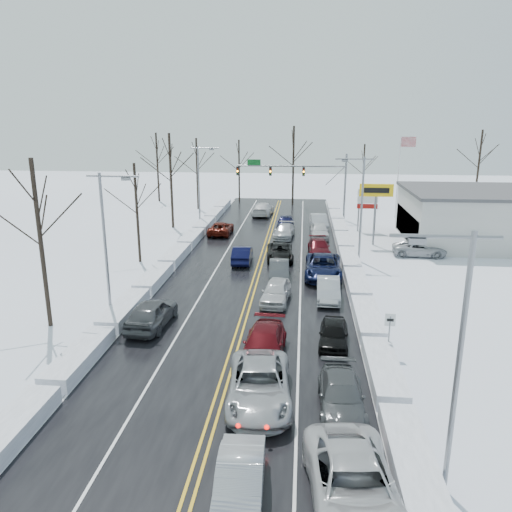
# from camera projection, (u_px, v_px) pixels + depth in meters

# --- Properties ---
(ground) EXTENTS (160.00, 160.00, 0.00)m
(ground) POSITION_uv_depth(u_px,v_px,m) (250.00, 297.00, 34.86)
(ground) COLOR silver
(ground) RESTS_ON ground
(road_surface) EXTENTS (14.00, 84.00, 0.01)m
(road_surface) POSITION_uv_depth(u_px,v_px,m) (253.00, 288.00, 36.78)
(road_surface) COLOR black
(road_surface) RESTS_ON ground
(snow_bank_left) EXTENTS (1.48, 72.00, 0.78)m
(snow_bank_left) POSITION_uv_depth(u_px,v_px,m) (152.00, 285.00, 37.47)
(snow_bank_left) COLOR white
(snow_bank_left) RESTS_ON ground
(snow_bank_right) EXTENTS (1.48, 72.00, 0.78)m
(snow_bank_right) POSITION_uv_depth(u_px,v_px,m) (357.00, 291.00, 36.08)
(snow_bank_right) COLOR white
(snow_bank_right) RESTS_ON ground
(traffic_signal_mast) EXTENTS (13.28, 0.39, 8.00)m
(traffic_signal_mast) POSITION_uv_depth(u_px,v_px,m) (303.00, 175.00, 59.91)
(traffic_signal_mast) COLOR slate
(traffic_signal_mast) RESTS_ON ground
(tires_plus_sign) EXTENTS (3.20, 0.34, 6.00)m
(tires_plus_sign) POSITION_uv_depth(u_px,v_px,m) (376.00, 194.00, 47.89)
(tires_plus_sign) COLOR slate
(tires_plus_sign) RESTS_ON ground
(used_vehicles_sign) EXTENTS (2.20, 0.22, 4.65)m
(used_vehicles_sign) POSITION_uv_depth(u_px,v_px,m) (368.00, 202.00, 54.10)
(used_vehicles_sign) COLOR slate
(used_vehicles_sign) RESTS_ON ground
(speed_limit_sign) EXTENTS (0.55, 0.09, 2.35)m
(speed_limit_sign) POSITION_uv_depth(u_px,v_px,m) (390.00, 326.00, 26.00)
(speed_limit_sign) COLOR slate
(speed_limit_sign) RESTS_ON ground
(flagpole) EXTENTS (1.87, 1.20, 10.00)m
(flagpole) POSITION_uv_depth(u_px,v_px,m) (400.00, 170.00, 60.64)
(flagpole) COLOR silver
(flagpole) RESTS_ON ground
(dealership_building) EXTENTS (20.40, 12.40, 5.30)m
(dealership_building) POSITION_uv_depth(u_px,v_px,m) (511.00, 217.00, 49.21)
(dealership_building) COLOR beige
(dealership_building) RESTS_ON ground
(streetlight_se) EXTENTS (3.20, 0.25, 9.00)m
(streetlight_se) POSITION_uv_depth(u_px,v_px,m) (454.00, 347.00, 15.41)
(streetlight_se) COLOR slate
(streetlight_se) RESTS_ON ground
(streetlight_ne) EXTENTS (3.20, 0.25, 9.00)m
(streetlight_ne) POSITION_uv_depth(u_px,v_px,m) (360.00, 201.00, 42.26)
(streetlight_ne) COLOR slate
(streetlight_ne) RESTS_ON ground
(streetlight_sw) EXTENTS (3.20, 0.25, 9.00)m
(streetlight_sw) POSITION_uv_depth(u_px,v_px,m) (107.00, 234.00, 30.36)
(streetlight_sw) COLOR slate
(streetlight_sw) RESTS_ON ground
(streetlight_nw) EXTENTS (3.20, 0.25, 9.00)m
(streetlight_nw) POSITION_uv_depth(u_px,v_px,m) (200.00, 179.00, 57.21)
(streetlight_nw) COLOR slate
(streetlight_nw) RESTS_ON ground
(tree_left_b) EXTENTS (4.00, 4.00, 10.00)m
(tree_left_b) POSITION_uv_depth(u_px,v_px,m) (37.00, 212.00, 28.28)
(tree_left_b) COLOR #2D231C
(tree_left_b) RESTS_ON ground
(tree_left_c) EXTENTS (3.40, 3.40, 8.50)m
(tree_left_c) POSITION_uv_depth(u_px,v_px,m) (136.00, 194.00, 41.90)
(tree_left_c) COLOR #2D231C
(tree_left_c) RESTS_ON ground
(tree_left_d) EXTENTS (4.20, 4.20, 10.50)m
(tree_left_d) POSITION_uv_depth(u_px,v_px,m) (170.00, 162.00, 55.01)
(tree_left_d) COLOR #2D231C
(tree_left_d) RESTS_ON ground
(tree_left_e) EXTENTS (3.80, 3.80, 9.50)m
(tree_left_e) POSITION_uv_depth(u_px,v_px,m) (197.00, 160.00, 66.67)
(tree_left_e) COLOR #2D231C
(tree_left_e) RESTS_ON ground
(tree_far_a) EXTENTS (4.00, 4.00, 10.00)m
(tree_far_a) POSITION_uv_depth(u_px,v_px,m) (157.00, 154.00, 72.99)
(tree_far_a) COLOR #2D231C
(tree_far_a) RESTS_ON ground
(tree_far_b) EXTENTS (3.60, 3.60, 9.00)m
(tree_far_b) POSITION_uv_depth(u_px,v_px,m) (239.00, 159.00, 73.03)
(tree_far_b) COLOR #2D231C
(tree_far_b) RESTS_ON ground
(tree_far_c) EXTENTS (4.40, 4.40, 11.00)m
(tree_far_c) POSITION_uv_depth(u_px,v_px,m) (294.00, 150.00, 70.01)
(tree_far_c) COLOR #2D231C
(tree_far_c) RESTS_ON ground
(tree_far_d) EXTENTS (3.40, 3.40, 8.50)m
(tree_far_d) POSITION_uv_depth(u_px,v_px,m) (364.00, 162.00, 71.00)
(tree_far_d) COLOR #2D231C
(tree_far_d) RESTS_ON ground
(tree_far_e) EXTENTS (4.20, 4.20, 10.50)m
(tree_far_e) POSITION_uv_depth(u_px,v_px,m) (480.00, 153.00, 69.64)
(tree_far_e) COLOR #2D231C
(tree_far_e) RESTS_ON ground
(queued_car_1) EXTENTS (1.71, 4.44, 1.44)m
(queued_car_1) POSITION_uv_depth(u_px,v_px,m) (240.00, 501.00, 16.36)
(queued_car_1) COLOR #9FA2A7
(queued_car_1) RESTS_ON ground
(queued_car_2) EXTENTS (3.17, 6.13, 1.65)m
(queued_car_2) POSITION_uv_depth(u_px,v_px,m) (259.00, 401.00, 22.11)
(queued_car_2) COLOR #9FA2A7
(queued_car_2) RESTS_ON ground
(queued_car_3) EXTENTS (2.37, 5.23, 1.49)m
(queued_car_3) POSITION_uv_depth(u_px,v_px,m) (264.00, 357.00, 26.24)
(queued_car_3) COLOR #500A10
(queued_car_3) RESTS_ON ground
(queued_car_4) EXTENTS (2.14, 4.54, 1.50)m
(queued_car_4) POSITION_uv_depth(u_px,v_px,m) (276.00, 302.00, 33.96)
(queued_car_4) COLOR silver
(queued_car_4) RESTS_ON ground
(queued_car_5) EXTENTS (1.71, 4.37, 1.42)m
(queued_car_5) POSITION_uv_depth(u_px,v_px,m) (279.00, 279.00, 38.84)
(queued_car_5) COLOR #3D3F42
(queued_car_5) RESTS_ON ground
(queued_car_6) EXTENTS (2.61, 5.05, 1.36)m
(queued_car_6) POSITION_uv_depth(u_px,v_px,m) (280.00, 259.00, 44.14)
(queued_car_6) COLOR black
(queued_car_6) RESTS_ON ground
(queued_car_7) EXTENTS (2.34, 4.88, 1.37)m
(queued_car_7) POSITION_uv_depth(u_px,v_px,m) (284.00, 238.00, 52.17)
(queued_car_7) COLOR #A9ABB1
(queued_car_7) RESTS_ON ground
(queued_car_8) EXTENTS (1.90, 4.49, 1.52)m
(queued_car_8) POSITION_uv_depth(u_px,v_px,m) (285.00, 229.00, 56.10)
(queued_car_8) COLOR black
(queued_car_8) RESTS_ON ground
(queued_car_10) EXTENTS (3.38, 6.33, 1.69)m
(queued_car_10) POSITION_uv_depth(u_px,v_px,m) (352.00, 508.00, 16.07)
(queued_car_10) COLOR #BBBBBE
(queued_car_10) RESTS_ON ground
(queued_car_11) EXTENTS (1.96, 4.73, 1.37)m
(queued_car_11) POSITION_uv_depth(u_px,v_px,m) (340.00, 409.00, 21.51)
(queued_car_11) COLOR #434749
(queued_car_11) RESTS_ON ground
(queued_car_12) EXTENTS (1.85, 4.02, 1.34)m
(queued_car_12) POSITION_uv_depth(u_px,v_px,m) (333.00, 345.00, 27.59)
(queued_car_12) COLOR black
(queued_car_12) RESTS_ON ground
(queued_car_13) EXTENTS (1.62, 4.46, 1.46)m
(queued_car_13) POSITION_uv_depth(u_px,v_px,m) (328.00, 299.00, 34.48)
(queued_car_13) COLOR #A3A6AB
(queued_car_13) RESTS_ON ground
(queued_car_14) EXTENTS (2.97, 6.18, 1.70)m
(queued_car_14) POSITION_uv_depth(u_px,v_px,m) (323.00, 277.00, 39.34)
(queued_car_14) COLOR black
(queued_car_14) RESTS_ON ground
(queued_car_15) EXTENTS (2.14, 4.76, 1.35)m
(queued_car_15) POSITION_uv_depth(u_px,v_px,m) (319.00, 254.00, 45.74)
(queued_car_15) COLOR #45090F
(queued_car_15) RESTS_ON ground
(queued_car_16) EXTENTS (1.95, 4.64, 1.57)m
(queued_car_16) POSITION_uv_depth(u_px,v_px,m) (319.00, 238.00, 52.05)
(queued_car_16) COLOR silver
(queued_car_16) RESTS_ON ground
(queued_car_17) EXTENTS (2.13, 5.13, 1.65)m
(queued_car_17) POSITION_uv_depth(u_px,v_px,m) (319.00, 229.00, 56.08)
(queued_car_17) COLOR #A0A2A8
(queued_car_17) RESTS_ON ground
(oncoming_car_0) EXTENTS (1.68, 4.48, 1.46)m
(oncoming_car_0) POSITION_uv_depth(u_px,v_px,m) (242.00, 262.00, 43.22)
(oncoming_car_0) COLOR black
(oncoming_car_0) RESTS_ON ground
(oncoming_car_1) EXTENTS (2.35, 4.93, 1.36)m
(oncoming_car_1) POSITION_uv_depth(u_px,v_px,m) (221.00, 234.00, 53.62)
(oncoming_car_1) COLOR #55130B
(oncoming_car_1) RESTS_ON ground
(oncoming_car_2) EXTENTS (2.72, 5.84, 1.65)m
(oncoming_car_2) POSITION_uv_depth(u_px,v_px,m) (263.00, 215.00, 64.06)
(oncoming_car_2) COLOR silver
(oncoming_car_2) RESTS_ON ground
(oncoming_car_3) EXTENTS (2.32, 5.13, 1.71)m
(oncoming_car_3) POSITION_uv_depth(u_px,v_px,m) (152.00, 326.00, 30.04)
(oncoming_car_3) COLOR #434548
(oncoming_car_3) RESTS_ON ground
(parked_car_0) EXTENTS (4.87, 2.43, 1.32)m
(parked_car_0) POSITION_uv_depth(u_px,v_px,m) (419.00, 256.00, 45.29)
(parked_car_0) COLOR #ABAEB4
(parked_car_0) RESTS_ON ground
(parked_car_1) EXTENTS (2.42, 5.05, 1.42)m
(parked_car_1) POSITION_uv_depth(u_px,v_px,m) (438.00, 245.00, 49.27)
(parked_car_1) COLOR #434549
(parked_car_1) RESTS_ON ground
(parked_car_2) EXTENTS (2.17, 4.92, 1.65)m
(parked_car_2) POSITION_uv_depth(u_px,v_px,m) (410.00, 234.00, 53.77)
(parked_car_2) COLOR black
(parked_car_2) RESTS_ON ground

